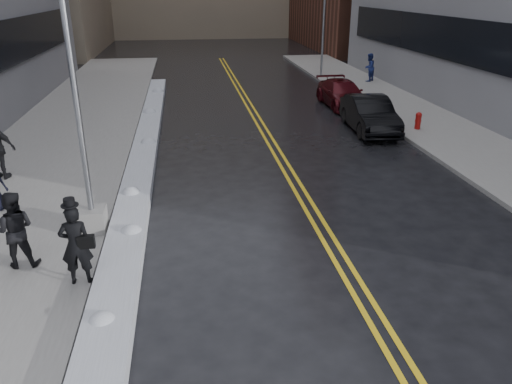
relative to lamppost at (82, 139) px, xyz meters
name	(u,v)px	position (x,y,z in m)	size (l,w,h in m)	color
ground	(233,267)	(3.30, -2.00, -2.53)	(160.00, 160.00, 0.00)	black
sidewalk_west	(62,145)	(-2.45, 8.00, -2.46)	(5.50, 50.00, 0.15)	gray
sidewalk_east	(439,130)	(13.30, 8.00, -2.46)	(4.00, 50.00, 0.15)	gray
lane_line_left	(265,138)	(5.65, 8.00, -2.53)	(0.12, 50.00, 0.01)	gold
lane_line_right	(272,138)	(5.95, 8.00, -2.53)	(0.12, 50.00, 0.01)	gold
snow_ridge	(144,155)	(0.85, 6.00, -2.36)	(0.90, 30.00, 0.34)	silver
lamppost	(82,139)	(0.00, 0.00, 0.00)	(0.65, 0.65, 7.62)	gray
fire_hydrant	(418,120)	(12.30, 8.00, -1.98)	(0.26, 0.26, 0.73)	maroon
traffic_signal	(323,26)	(11.80, 22.00, 0.87)	(0.16, 0.20, 6.00)	gray
pedestrian_fedora	(76,245)	(0.10, -2.38, -1.52)	(0.63, 0.41, 1.73)	black
pedestrian_b	(15,230)	(-1.33, -1.49, -1.52)	(0.84, 0.66, 1.73)	black
pedestrian_east	(369,67)	(14.25, 19.47, -1.51)	(0.85, 0.66, 1.75)	navy
car_black	(370,114)	(10.28, 8.47, -1.79)	(1.58, 4.52, 1.49)	black
car_maroon	(342,94)	(10.58, 13.31, -1.87)	(1.85, 4.56, 1.32)	#450B11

